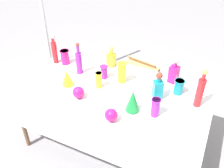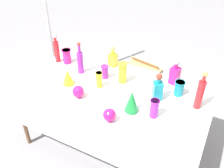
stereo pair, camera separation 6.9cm
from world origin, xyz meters
name	(u,v)px [view 2 (the right image)]	position (x,y,z in m)	size (l,w,h in m)	color
ground_plane	(112,142)	(0.00, 0.00, 0.00)	(40.00, 40.00, 0.00)	gray
display_table	(110,98)	(0.00, -0.04, 0.71)	(1.95, 1.13, 0.76)	white
tall_bottle_0	(200,93)	(0.81, 0.16, 0.93)	(0.07, 0.07, 0.40)	red
tall_bottle_1	(56,49)	(-0.86, 0.23, 0.93)	(0.06, 0.06, 0.37)	red
tall_bottle_2	(80,61)	(-0.48, 0.16, 0.90)	(0.07, 0.07, 0.37)	purple
square_decanter_0	(113,58)	(-0.23, 0.45, 0.86)	(0.09, 0.09, 0.25)	yellow
square_decanter_1	(175,74)	(0.51, 0.45, 0.88)	(0.10, 0.10, 0.29)	#C61972
square_decanter_2	(158,88)	(0.44, 0.11, 0.89)	(0.12, 0.12, 0.29)	teal
slender_vase_0	(154,108)	(0.50, -0.14, 0.86)	(0.09, 0.09, 0.18)	purple
slender_vase_1	(105,71)	(-0.19, 0.19, 0.84)	(0.09, 0.09, 0.15)	purple
slender_vase_2	(179,88)	(0.61, 0.27, 0.84)	(0.10, 0.10, 0.15)	teal
slender_vase_3	(123,72)	(0.01, 0.21, 0.88)	(0.10, 0.10, 0.23)	yellow
slender_vase_4	(67,56)	(-0.74, 0.26, 0.85)	(0.11, 0.11, 0.17)	#C61972
slender_vase_5	(99,79)	(-0.16, 0.02, 0.85)	(0.07, 0.07, 0.18)	yellow
fluted_vase_0	(68,77)	(-0.47, -0.09, 0.85)	(0.12, 0.12, 0.18)	yellow
fluted_vase_1	(132,101)	(0.29, -0.17, 0.88)	(0.13, 0.13, 0.23)	#198C38
round_bowl_0	(78,92)	(-0.26, -0.23, 0.83)	(0.12, 0.12, 0.13)	#C61972
round_bowl_1	(109,115)	(0.17, -0.38, 0.83)	(0.12, 0.12, 0.13)	#C61972
price_tag_left	(134,136)	(0.44, -0.47, 0.78)	(0.06, 0.01, 0.05)	white
price_tag_center	(142,144)	(0.53, -0.50, 0.78)	(0.06, 0.01, 0.04)	white
cardboard_box_behind_left	(156,91)	(0.18, 1.05, 0.12)	(0.52, 0.34, 0.33)	tan
cardboard_box_behind_right	(141,75)	(-0.15, 1.28, 0.15)	(0.60, 0.44, 0.37)	tan
canopy_pole	(47,17)	(-1.32, 0.66, 1.09)	(0.18, 0.18, 2.71)	silver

